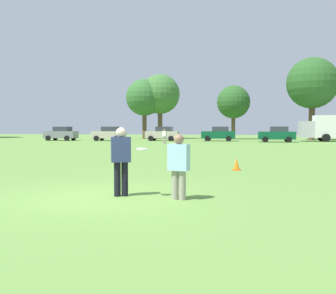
% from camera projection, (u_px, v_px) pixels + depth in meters
% --- Properties ---
extents(ground_plane, '(167.86, 167.86, 0.00)m').
position_uv_depth(ground_plane, '(102.00, 197.00, 9.31)').
color(ground_plane, '#608C3D').
extents(player_thrower, '(0.54, 0.44, 1.68)m').
position_uv_depth(player_thrower, '(121.00, 158.00, 9.43)').
color(player_thrower, black).
rests_on(player_thrower, ground).
extents(player_defender, '(0.51, 0.35, 1.53)m').
position_uv_depth(player_defender, '(179.00, 163.00, 8.98)').
color(player_defender, gray).
rests_on(player_defender, ground).
extents(frisbee, '(0.27, 0.27, 0.05)m').
position_uv_depth(frisbee, '(142.00, 149.00, 9.26)').
color(frisbee, white).
extents(traffic_cone, '(0.32, 0.32, 0.48)m').
position_uv_depth(traffic_cone, '(237.00, 164.00, 15.26)').
color(traffic_cone, '#D8590C').
rests_on(traffic_cone, ground).
extents(parked_car_near_left, '(4.23, 2.27, 1.82)m').
position_uv_depth(parked_car_near_left, '(61.00, 133.00, 50.64)').
color(parked_car_near_left, slate).
rests_on(parked_car_near_left, ground).
extents(parked_car_mid_left, '(4.23, 2.27, 1.82)m').
position_uv_depth(parked_car_mid_left, '(109.00, 134.00, 49.73)').
color(parked_car_mid_left, '#B7AD99').
rests_on(parked_car_mid_left, ground).
extents(parked_car_center, '(4.23, 2.27, 1.82)m').
position_uv_depth(parked_car_center, '(163.00, 134.00, 49.61)').
color(parked_car_center, '#B7AD99').
rests_on(parked_car_center, ground).
extents(parked_car_mid_right, '(4.23, 2.27, 1.82)m').
position_uv_depth(parked_car_mid_right, '(219.00, 134.00, 48.78)').
color(parked_car_mid_right, '#0C4C2D').
rests_on(parked_car_mid_right, ground).
extents(parked_car_near_right, '(4.23, 2.27, 1.82)m').
position_uv_depth(parked_car_near_right, '(277.00, 134.00, 45.05)').
color(parked_car_near_right, '#0C4C2D').
rests_on(parked_car_near_right, ground).
extents(bystander_sideline_watcher, '(0.48, 0.37, 1.55)m').
position_uv_depth(bystander_sideline_watcher, '(164.00, 136.00, 39.65)').
color(bystander_sideline_watcher, gray).
rests_on(bystander_sideline_watcher, ground).
extents(tree_center_elm, '(5.61, 5.61, 9.11)m').
position_uv_depth(tree_center_elm, '(144.00, 98.00, 58.92)').
color(tree_center_elm, brown).
rests_on(tree_center_elm, ground).
extents(tree_east_birch, '(6.09, 6.09, 9.90)m').
position_uv_depth(tree_east_birch, '(160.00, 94.00, 59.40)').
color(tree_east_birch, brown).
rests_on(tree_east_birch, ground).
extents(tree_east_oak, '(4.85, 4.85, 7.88)m').
position_uv_depth(tree_east_oak, '(233.00, 102.00, 56.66)').
color(tree_east_oak, brown).
rests_on(tree_east_oak, ground).
extents(tree_far_east_pine, '(6.81, 6.81, 11.07)m').
position_uv_depth(tree_far_east_pine, '(312.00, 83.00, 51.66)').
color(tree_far_east_pine, brown).
rests_on(tree_far_east_pine, ground).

